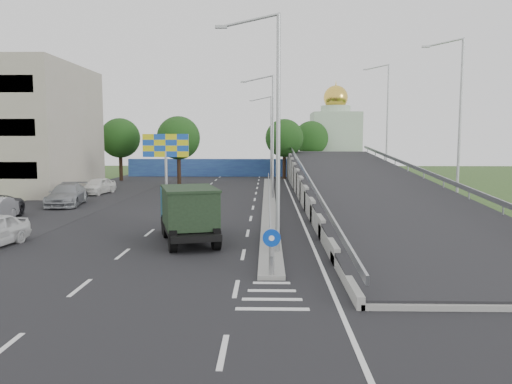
{
  "coord_description": "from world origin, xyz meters",
  "views": [
    {
      "loc": [
        -0.16,
        -15.32,
        5.04
      ],
      "look_at": [
        -0.77,
        11.49,
        2.2
      ],
      "focal_mm": 35.0,
      "sensor_mm": 36.0,
      "label": 1
    }
  ],
  "objects_px": {
    "parked_car_d": "(67,195)",
    "church": "(335,138)",
    "lamp_post_mid": "(271,130)",
    "parked_car_e": "(98,186)",
    "lamp_post_far": "(269,133)",
    "lamp_post_near": "(274,121)",
    "dump_truck": "(188,211)",
    "billboard": "(166,149)",
    "sign_bollard": "(272,252)"
  },
  "relations": [
    {
      "from": "sign_bollard",
      "to": "parked_car_d",
      "type": "bearing_deg",
      "value": 127.81
    },
    {
      "from": "lamp_post_far",
      "to": "parked_car_d",
      "type": "height_order",
      "value": "lamp_post_far"
    },
    {
      "from": "sign_bollard",
      "to": "lamp_post_far",
      "type": "relative_size",
      "value": 0.17
    },
    {
      "from": "billboard",
      "to": "parked_car_e",
      "type": "xyz_separation_m",
      "value": [
        -6.76,
        2.0,
        -3.41
      ]
    },
    {
      "from": "church",
      "to": "billboard",
      "type": "xyz_separation_m",
      "value": [
        -19.0,
        -32.0,
        -1.12
      ]
    },
    {
      "from": "church",
      "to": "lamp_post_mid",
      "type": "bearing_deg",
      "value": -106.22
    },
    {
      "from": "parked_car_e",
      "to": "church",
      "type": "bearing_deg",
      "value": 58.41
    },
    {
      "from": "billboard",
      "to": "parked_car_d",
      "type": "height_order",
      "value": "billboard"
    },
    {
      "from": "lamp_post_near",
      "to": "lamp_post_far",
      "type": "bearing_deg",
      "value": 90.0
    },
    {
      "from": "church",
      "to": "parked_car_d",
      "type": "bearing_deg",
      "value": -123.8
    },
    {
      "from": "lamp_post_near",
      "to": "lamp_post_mid",
      "type": "xyz_separation_m",
      "value": [
        0.0,
        20.0,
        0.0
      ]
    },
    {
      "from": "sign_bollard",
      "to": "lamp_post_mid",
      "type": "bearing_deg",
      "value": 89.74
    },
    {
      "from": "lamp_post_near",
      "to": "sign_bollard",
      "type": "bearing_deg",
      "value": -91.64
    },
    {
      "from": "lamp_post_mid",
      "to": "dump_truck",
      "type": "xyz_separation_m",
      "value": [
        -4.21,
        -16.91,
        -4.29
      ]
    },
    {
      "from": "lamp_post_near",
      "to": "lamp_post_mid",
      "type": "distance_m",
      "value": 20.0
    },
    {
      "from": "sign_bollard",
      "to": "parked_car_d",
      "type": "xyz_separation_m",
      "value": [
        -15.41,
        19.86,
        -0.2
      ]
    },
    {
      "from": "church",
      "to": "parked_car_e",
      "type": "distance_m",
      "value": 39.8
    },
    {
      "from": "sign_bollard",
      "to": "lamp_post_far",
      "type": "bearing_deg",
      "value": 89.86
    },
    {
      "from": "parked_car_e",
      "to": "dump_truck",
      "type": "bearing_deg",
      "value": -51.79
    },
    {
      "from": "sign_bollard",
      "to": "lamp_post_far",
      "type": "height_order",
      "value": "lamp_post_far"
    },
    {
      "from": "lamp_post_near",
      "to": "parked_car_d",
      "type": "distance_m",
      "value": 22.86
    },
    {
      "from": "dump_truck",
      "to": "church",
      "type": "bearing_deg",
      "value": 58.54
    },
    {
      "from": "church",
      "to": "dump_truck",
      "type": "distance_m",
      "value": 52.97
    },
    {
      "from": "lamp_post_mid",
      "to": "billboard",
      "type": "height_order",
      "value": "lamp_post_mid"
    },
    {
      "from": "lamp_post_mid",
      "to": "billboard",
      "type": "relative_size",
      "value": 1.83
    },
    {
      "from": "lamp_post_near",
      "to": "parked_car_e",
      "type": "bearing_deg",
      "value": 123.48
    },
    {
      "from": "lamp_post_far",
      "to": "parked_car_e",
      "type": "relative_size",
      "value": 2.22
    },
    {
      "from": "parked_car_d",
      "to": "church",
      "type": "bearing_deg",
      "value": 47.47
    },
    {
      "from": "lamp_post_near",
      "to": "billboard",
      "type": "distance_m",
      "value": 23.87
    },
    {
      "from": "sign_bollard",
      "to": "parked_car_e",
      "type": "bearing_deg",
      "value": 119.53
    },
    {
      "from": "lamp_post_near",
      "to": "lamp_post_mid",
      "type": "height_order",
      "value": "same"
    },
    {
      "from": "dump_truck",
      "to": "lamp_post_near",
      "type": "bearing_deg",
      "value": -52.19
    },
    {
      "from": "lamp_post_far",
      "to": "parked_car_e",
      "type": "distance_m",
      "value": 23.09
    },
    {
      "from": "sign_bollard",
      "to": "church",
      "type": "distance_m",
      "value": 58.84
    },
    {
      "from": "lamp_post_far",
      "to": "dump_truck",
      "type": "distance_m",
      "value": 37.4
    },
    {
      "from": "dump_truck",
      "to": "parked_car_e",
      "type": "xyz_separation_m",
      "value": [
        -11.66,
        20.91,
        -0.75
      ]
    },
    {
      "from": "lamp_post_mid",
      "to": "dump_truck",
      "type": "distance_m",
      "value": 17.95
    },
    {
      "from": "lamp_post_mid",
      "to": "parked_car_e",
      "type": "bearing_deg",
      "value": 165.86
    },
    {
      "from": "parked_car_d",
      "to": "parked_car_e",
      "type": "xyz_separation_m",
      "value": [
        -0.35,
        7.97,
        -0.06
      ]
    },
    {
      "from": "church",
      "to": "billboard",
      "type": "height_order",
      "value": "church"
    },
    {
      "from": "sign_bollard",
      "to": "billboard",
      "type": "height_order",
      "value": "billboard"
    },
    {
      "from": "lamp_post_near",
      "to": "church",
      "type": "relative_size",
      "value": 0.73
    },
    {
      "from": "lamp_post_near",
      "to": "lamp_post_mid",
      "type": "relative_size",
      "value": 1.0
    },
    {
      "from": "billboard",
      "to": "lamp_post_mid",
      "type": "bearing_deg",
      "value": -12.38
    },
    {
      "from": "lamp_post_far",
      "to": "church",
      "type": "height_order",
      "value": "church"
    },
    {
      "from": "lamp_post_near",
      "to": "parked_car_e",
      "type": "height_order",
      "value": "lamp_post_near"
    },
    {
      "from": "church",
      "to": "dump_truck",
      "type": "relative_size",
      "value": 2.08
    },
    {
      "from": "sign_bollard",
      "to": "billboard",
      "type": "xyz_separation_m",
      "value": [
        -9.0,
        25.83,
        3.15
      ]
    },
    {
      "from": "parked_car_e",
      "to": "lamp_post_far",
      "type": "bearing_deg",
      "value": 54.29
    },
    {
      "from": "lamp_post_near",
      "to": "parked_car_d",
      "type": "xyz_separation_m",
      "value": [
        -15.52,
        16.03,
        -4.98
      ]
    }
  ]
}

